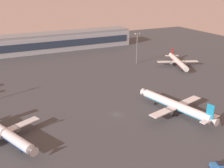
# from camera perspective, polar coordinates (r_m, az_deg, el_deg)

# --- Properties ---
(ground_plane) EXTENTS (416.00, 416.00, 0.00)m
(ground_plane) POSITION_cam_1_polar(r_m,az_deg,el_deg) (126.06, 0.98, -6.64)
(ground_plane) COLOR #424449
(terminal_building) EXTENTS (164.28, 22.40, 16.40)m
(terminal_building) POSITION_cam_1_polar(r_m,az_deg,el_deg) (251.66, -14.25, 8.77)
(terminal_building) COLOR #9EA3AD
(terminal_building) RESTS_ON ground
(airplane_near_gate) EXTENTS (33.86, 43.20, 11.19)m
(airplane_near_gate) POSITION_cam_1_polar(r_m,az_deg,el_deg) (128.75, 13.71, -4.57)
(airplane_near_gate) COLOR white
(airplane_near_gate) RESTS_ON ground
(airplane_taxiway_distant) EXTENTS (30.00, 37.99, 10.30)m
(airplane_taxiway_distant) POSITION_cam_1_polar(r_m,az_deg,el_deg) (112.79, -22.41, -9.69)
(airplane_taxiway_distant) COLOR silver
(airplane_taxiway_distant) RESTS_ON ground
(airplane_far_stand) EXTENTS (29.96, 37.98, 10.20)m
(airplane_far_stand) POSITION_cam_1_polar(r_m,az_deg,el_deg) (203.77, 14.12, 4.77)
(airplane_far_stand) COLOR silver
(airplane_far_stand) RESTS_ON ground
(maintenance_van) EXTENTS (4.57, 3.36, 2.25)m
(maintenance_van) POSITION_cam_1_polar(r_m,az_deg,el_deg) (98.98, 21.81, -16.09)
(maintenance_van) COLOR #3372BF
(maintenance_van) RESTS_ON ground
(apron_light_east) EXTENTS (4.80, 0.90, 23.94)m
(apron_light_east) POSITION_cam_1_polar(r_m,az_deg,el_deg) (203.57, 5.46, 8.19)
(apron_light_east) COLOR slate
(apron_light_east) RESTS_ON ground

